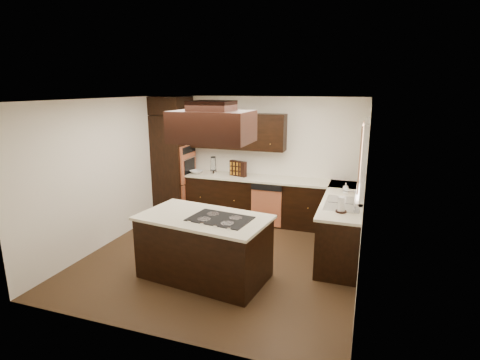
% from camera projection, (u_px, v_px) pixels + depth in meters
% --- Properties ---
extents(floor, '(4.20, 4.20, 0.02)m').
position_uv_depth(floor, '(222.00, 257.00, 6.07)').
color(floor, '#50371F').
rests_on(floor, ground).
extents(ceiling, '(4.20, 4.20, 0.02)m').
position_uv_depth(ceiling, '(220.00, 99.00, 5.46)').
color(ceiling, white).
rests_on(ceiling, ground).
extents(wall_back, '(4.20, 0.02, 2.50)m').
position_uv_depth(wall_back, '(259.00, 158.00, 7.71)').
color(wall_back, white).
rests_on(wall_back, ground).
extents(wall_front, '(4.20, 0.02, 2.50)m').
position_uv_depth(wall_front, '(145.00, 230.00, 3.83)').
color(wall_front, white).
rests_on(wall_front, ground).
extents(wall_left, '(0.02, 4.20, 2.50)m').
position_uv_depth(wall_left, '(107.00, 172.00, 6.43)').
color(wall_left, white).
rests_on(wall_left, ground).
extents(wall_right, '(0.02, 4.20, 2.50)m').
position_uv_depth(wall_right, '(365.00, 194.00, 5.10)').
color(wall_right, white).
rests_on(wall_right, ground).
extents(oven_column, '(0.65, 0.75, 2.12)m').
position_uv_depth(oven_column, '(173.00, 165.00, 7.94)').
color(oven_column, black).
rests_on(oven_column, floor).
extents(wall_oven_face, '(0.05, 0.62, 0.78)m').
position_uv_depth(wall_oven_face, '(188.00, 164.00, 7.81)').
color(wall_oven_face, '#CE6C44').
rests_on(wall_oven_face, oven_column).
extents(base_cabinets_back, '(2.93, 0.60, 0.88)m').
position_uv_depth(base_cabinets_back, '(256.00, 200.00, 7.61)').
color(base_cabinets_back, black).
rests_on(base_cabinets_back, floor).
extents(base_cabinets_right, '(0.60, 2.40, 0.88)m').
position_uv_depth(base_cabinets_right, '(342.00, 225.00, 6.22)').
color(base_cabinets_right, black).
rests_on(base_cabinets_right, floor).
extents(countertop_back, '(2.93, 0.63, 0.04)m').
position_uv_depth(countertop_back, '(256.00, 178.00, 7.48)').
color(countertop_back, '#EAE3C5').
rests_on(countertop_back, base_cabinets_back).
extents(countertop_right, '(0.63, 2.40, 0.04)m').
position_uv_depth(countertop_right, '(343.00, 199.00, 6.12)').
color(countertop_right, '#EAE3C5').
rests_on(countertop_right, base_cabinets_right).
extents(upper_cabinets, '(2.00, 0.34, 0.72)m').
position_uv_depth(upper_cabinets, '(237.00, 131.00, 7.54)').
color(upper_cabinets, black).
rests_on(upper_cabinets, wall_back).
extents(dishwasher_front, '(0.60, 0.05, 0.72)m').
position_uv_depth(dishwasher_front, '(266.00, 208.00, 7.25)').
color(dishwasher_front, '#CE6C44').
rests_on(dishwasher_front, floor).
extents(window_frame, '(0.06, 1.32, 1.12)m').
position_uv_depth(window_frame, '(365.00, 158.00, 5.53)').
color(window_frame, silver).
rests_on(window_frame, wall_right).
extents(window_pane, '(0.00, 1.20, 1.00)m').
position_uv_depth(window_pane, '(367.00, 159.00, 5.52)').
color(window_pane, white).
rests_on(window_pane, wall_right).
extents(curtain_left, '(0.02, 0.34, 0.90)m').
position_uv_depth(curtain_left, '(360.00, 160.00, 5.15)').
color(curtain_left, '#F9E0BC').
rests_on(curtain_left, wall_right).
extents(curtain_right, '(0.02, 0.34, 0.90)m').
position_uv_depth(curtain_right, '(362.00, 150.00, 5.92)').
color(curtain_right, '#F9E0BC').
rests_on(curtain_right, wall_right).
extents(sink_rim, '(0.52, 0.84, 0.01)m').
position_uv_depth(sink_rim, '(343.00, 204.00, 5.79)').
color(sink_rim, silver).
rests_on(sink_rim, countertop_right).
extents(island, '(1.86, 1.17, 0.88)m').
position_uv_depth(island, '(204.00, 248.00, 5.34)').
color(island, black).
rests_on(island, floor).
extents(island_top, '(1.93, 1.24, 0.04)m').
position_uv_depth(island_top, '(204.00, 218.00, 5.23)').
color(island_top, '#EAE3C5').
rests_on(island_top, island).
extents(cooktop, '(0.89, 0.65, 0.01)m').
position_uv_depth(cooktop, '(220.00, 219.00, 5.11)').
color(cooktop, black).
rests_on(cooktop, island_top).
extents(range_hood, '(1.05, 0.72, 0.42)m').
position_uv_depth(range_hood, '(212.00, 127.00, 5.01)').
color(range_hood, black).
rests_on(range_hood, ceiling).
extents(hood_duct, '(0.55, 0.50, 0.13)m').
position_uv_depth(hood_duct, '(212.00, 106.00, 4.95)').
color(hood_duct, black).
rests_on(hood_duct, ceiling).
extents(blender_base, '(0.15, 0.15, 0.10)m').
position_uv_depth(blender_base, '(213.00, 173.00, 7.67)').
color(blender_base, silver).
rests_on(blender_base, countertop_back).
extents(blender_pitcher, '(0.13, 0.13, 0.26)m').
position_uv_depth(blender_pitcher, '(213.00, 164.00, 7.62)').
color(blender_pitcher, silver).
rests_on(blender_pitcher, blender_base).
extents(spice_rack, '(0.38, 0.21, 0.31)m').
position_uv_depth(spice_rack, '(238.00, 169.00, 7.55)').
color(spice_rack, black).
rests_on(spice_rack, countertop_back).
extents(mixing_bowl, '(0.34, 0.34, 0.06)m').
position_uv_depth(mixing_bowl, '(197.00, 172.00, 7.82)').
color(mixing_bowl, silver).
rests_on(mixing_bowl, countertop_back).
extents(soap_bottle, '(0.09, 0.10, 0.18)m').
position_uv_depth(soap_bottle, '(345.00, 188.00, 6.34)').
color(soap_bottle, silver).
rests_on(soap_bottle, countertop_right).
extents(paper_towel, '(0.13, 0.13, 0.23)m').
position_uv_depth(paper_towel, '(341.00, 205.00, 5.36)').
color(paper_towel, silver).
rests_on(paper_towel, countertop_right).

